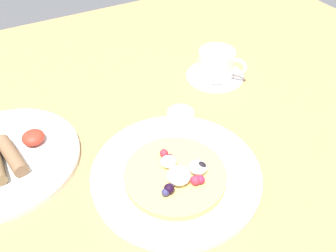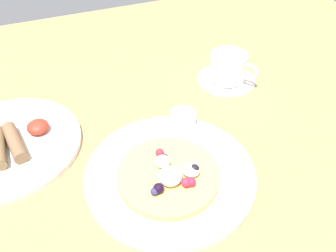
{
  "view_description": "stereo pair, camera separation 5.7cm",
  "coord_description": "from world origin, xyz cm",
  "px_view_note": "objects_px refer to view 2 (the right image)",
  "views": [
    {
      "loc": [
        -15.86,
        -38.54,
        47.35
      ],
      "look_at": [
        7.3,
        3.9,
        4.0
      ],
      "focal_mm": 37.9,
      "sensor_mm": 36.0,
      "label": 1
    },
    {
      "loc": [
        -10.7,
        -40.97,
        47.35
      ],
      "look_at": [
        7.3,
        3.9,
        4.0
      ],
      "focal_mm": 37.9,
      "sensor_mm": 36.0,
      "label": 2
    }
  ],
  "objects_px": {
    "pancake_plate": "(170,174)",
    "syrup_ramekin": "(183,118)",
    "coffee_cup": "(229,66)",
    "breakfast_plate": "(7,145)",
    "coffee_saucer": "(226,79)"
  },
  "relations": [
    {
      "from": "pancake_plate",
      "to": "syrup_ramekin",
      "type": "xyz_separation_m",
      "value": [
        0.07,
        0.11,
        0.02
      ]
    },
    {
      "from": "syrup_ramekin",
      "to": "coffee_cup",
      "type": "xyz_separation_m",
      "value": [
        0.16,
        0.11,
        0.01
      ]
    },
    {
      "from": "breakfast_plate",
      "to": "coffee_cup",
      "type": "height_order",
      "value": "coffee_cup"
    },
    {
      "from": "coffee_saucer",
      "to": "pancake_plate",
      "type": "bearing_deg",
      "value": -136.32
    },
    {
      "from": "coffee_saucer",
      "to": "coffee_cup",
      "type": "relative_size",
      "value": 1.32
    },
    {
      "from": "syrup_ramekin",
      "to": "coffee_saucer",
      "type": "height_order",
      "value": "syrup_ramekin"
    },
    {
      "from": "syrup_ramekin",
      "to": "coffee_cup",
      "type": "bearing_deg",
      "value": 35.02
    },
    {
      "from": "pancake_plate",
      "to": "breakfast_plate",
      "type": "distance_m",
      "value": 0.31
    },
    {
      "from": "pancake_plate",
      "to": "coffee_cup",
      "type": "relative_size",
      "value": 2.84
    },
    {
      "from": "coffee_cup",
      "to": "breakfast_plate",
      "type": "bearing_deg",
      "value": -175.19
    },
    {
      "from": "coffee_saucer",
      "to": "coffee_cup",
      "type": "distance_m",
      "value": 0.04
    },
    {
      "from": "syrup_ramekin",
      "to": "breakfast_plate",
      "type": "xyz_separation_m",
      "value": [
        -0.33,
        0.07,
        -0.02
      ]
    },
    {
      "from": "pancake_plate",
      "to": "coffee_cup",
      "type": "distance_m",
      "value": 0.32
    },
    {
      "from": "pancake_plate",
      "to": "breakfast_plate",
      "type": "xyz_separation_m",
      "value": [
        -0.26,
        0.18,
        -0.0
      ]
    },
    {
      "from": "syrup_ramekin",
      "to": "coffee_saucer",
      "type": "distance_m",
      "value": 0.2
    }
  ]
}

